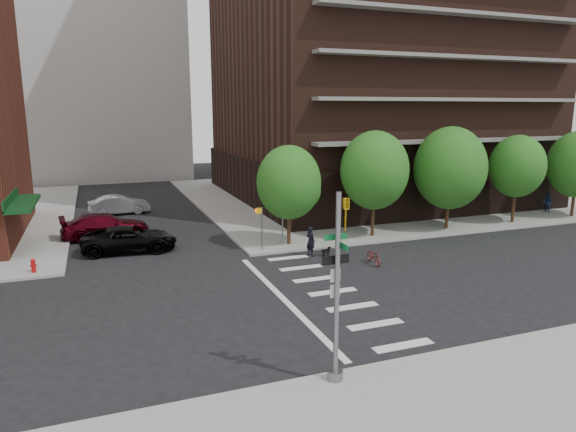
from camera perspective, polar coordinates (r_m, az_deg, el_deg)
The scene contains 17 objects.
ground at distance 23.59m, azimuth -1.70°, elevation -9.33°, with size 120.00×120.00×0.00m, color black.
sidewalk_ne at distance 52.88m, azimuth 11.14°, elevation 2.47°, with size 39.00×33.00×0.15m, color gray.
crosswalk at distance 24.34m, azimuth 3.27°, elevation -8.64°, with size 3.85×13.00×0.01m.
tree_a at distance 31.66m, azimuth 0.10°, elevation 3.74°, with size 4.00×4.00×5.90m.
tree_b at distance 34.16m, azimuth 9.59°, elevation 5.03°, with size 4.50×4.50×6.65m.
tree_c at distance 37.54m, azimuth 17.56°, elevation 5.10°, with size 5.00×5.00×6.80m.
tree_d at distance 41.51m, azimuth 24.12°, elevation 5.07°, with size 4.00×4.00×6.20m.
traffic_signal at distance 15.98m, azimuth 5.51°, elevation -9.60°, with size 0.90×0.75×6.00m.
pedestrian_signal at distance 30.96m, azimuth -2.44°, elevation -0.57°, with size 2.18×0.67×2.60m.
fire_hydrant at distance 29.89m, azimuth -26.45°, elevation -4.88°, with size 0.24×0.24×0.73m.
parked_car_black at distance 32.46m, azimuth -17.22°, elevation -2.48°, with size 5.57×2.57×1.55m, color black.
parked_car_maroon at distance 36.45m, azimuth -19.64°, elevation -1.03°, with size 5.63×2.29×1.63m, color #3D020D.
parked_car_silver at distance 44.17m, azimuth -18.24°, elevation 1.19°, with size 4.77×1.66×1.57m, color #A5A6AD.
scooter at distance 29.05m, azimuth 9.52°, elevation -4.43°, with size 0.60×1.71×0.90m, color maroon.
dog_walker at distance 30.16m, azimuth 2.52°, elevation -2.81°, with size 0.42×0.64×1.76m, color black.
dog at distance 30.34m, azimuth 4.27°, elevation -3.85°, with size 0.60×0.28×0.50m.
pedestrian_far at distance 47.00m, azimuth 26.87°, elevation 1.34°, with size 0.62×0.79×1.63m, color navy.
Camera 1 is at (-7.10, -20.80, 8.54)m, focal length 32.00 mm.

